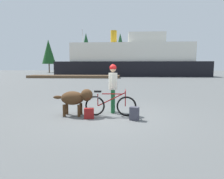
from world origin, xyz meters
The scene contains 13 objects.
ground_plane centered at (0.00, 0.00, 0.00)m, with size 160.00×160.00×0.00m, color #595B5B.
bicycle centered at (0.06, -0.06, 0.37)m, with size 1.76×0.44×0.90m.
person_cyclist centered at (0.12, 0.44, 1.07)m, with size 0.32×0.53×1.77m.
dog centered at (-1.13, -0.10, 0.62)m, with size 1.38×0.55×0.93m.
backpack centered at (0.86, -0.53, 0.21)m, with size 0.28×0.20×0.42m, color #3F3F4C.
handbag_pannier centered at (-0.60, -0.45, 0.17)m, with size 0.32×0.18×0.34m, color maroon.
dock_pier centered at (-7.18, 22.03, 0.20)m, with size 13.70×2.65×0.40m, color brown.
ferry_boat centered at (1.68, 29.01, 2.82)m, with size 26.39×7.01×8.15m.
sailboat_moored centered at (-7.24, 28.44, 0.49)m, with size 7.80×2.18×8.42m.
pine_tree_far_left centered at (-20.74, 45.96, 5.78)m, with size 3.66×3.66×9.11m.
pine_tree_center centered at (-0.98, 48.71, 7.10)m, with size 3.82×3.82×11.08m.
pine_tree_far_right centered at (10.82, 48.32, 6.54)m, with size 2.85×2.85×11.06m.
pine_tree_mid_back centered at (-11.26, 51.17, 7.06)m, with size 4.36×4.36×11.67m.
Camera 1 is at (0.57, -6.47, 1.68)m, focal length 30.69 mm.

